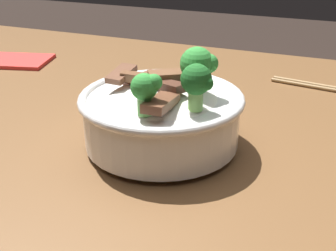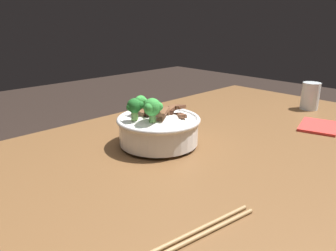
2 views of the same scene
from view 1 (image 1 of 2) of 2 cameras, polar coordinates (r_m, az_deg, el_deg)
The scene contains 4 objects.
dining_table at distance 0.79m, azimuth -5.64°, elevation -6.82°, with size 1.42×0.86×0.79m.
rice_bowl at distance 0.57m, azimuth -0.76°, elevation 1.77°, with size 0.22×0.22×0.14m.
chopsticks_pair at distance 0.85m, azimuth 21.23°, elevation 4.61°, with size 0.23×0.05×0.01m.
folded_napkin at distance 1.02m, azimuth -19.67°, elevation 8.17°, with size 0.14×0.11×0.01m, color red.
Camera 1 is at (0.32, -0.58, 1.07)m, focal length 45.45 mm.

